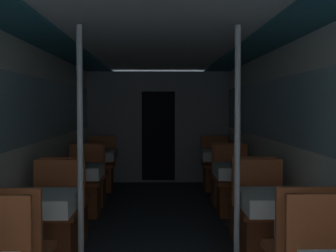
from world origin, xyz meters
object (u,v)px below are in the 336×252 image
Objects in this scene: support_pole_left_1 at (80,156)px; chair_right_far_3 at (216,174)px; chair_left_far_3 at (101,174)px; chair_right_near_3 at (226,186)px; dining_table_left_2 at (76,174)px; dining_table_right_3 at (220,157)px; dining_table_right_1 at (280,206)px; chair_left_near_3 at (91,186)px; support_pole_right_1 at (237,156)px; dining_table_left_3 at (96,158)px; chair_right_near_2 at (250,214)px; chair_left_far_2 at (84,194)px; chair_right_far_2 at (232,193)px; dining_table_left_1 at (37,207)px; chair_left_far_1 at (54,230)px; chair_left_near_2 at (67,215)px; chair_right_far_1 at (263,229)px; dining_table_right_2 at (241,174)px.

support_pole_left_1 is 2.26× the size of chair_right_far_3.
chair_right_near_3 is at bearing 148.85° from chair_left_far_3.
dining_table_left_2 and dining_table_right_3 have the same top height.
chair_left_far_3 is 4.76m from dining_table_right_1.
support_pole_right_1 is (1.66, -3.08, 0.78)m from chair_left_near_3.
dining_table_left_2 is 1.84m from dining_table_left_3.
chair_right_near_3 is at bearing 90.00° from chair_right_near_2.
dining_table_left_2 is 0.36× the size of support_pole_right_1.
support_pole_left_1 is 2.21m from chair_right_near_2.
chair_left_far_3 is 1.00× the size of chair_right_near_2.
dining_table_right_1 is at bearing 129.40° from chair_left_far_2.
chair_right_far_2 and chair_right_near_3 have the same top height.
chair_right_far_3 is at bearing -90.00° from chair_right_far_2.
chair_left_far_3 is 2.13m from dining_table_right_3.
chair_left_near_3 and chair_right_far_3 have the same top height.
chair_left_far_2 is at bearing -148.49° from dining_table_right_3.
chair_left_far_3 is (-0.00, 4.29, -0.36)m from dining_table_left_1.
chair_left_far_1 reaches higher than dining_table_left_1.
chair_right_near_2 is at bearing 123.35° from chair_left_far_3.
chair_right_near_3 is at bearing -129.20° from chair_left_far_1.
chair_left_near_2 is 1.84m from chair_left_near_3.
chair_left_far_1 reaches higher than dining_table_left_2.
chair_right_near_2 is at bearing -90.00° from chair_right_near_3.
dining_table_right_1 is 1.28m from chair_right_near_2.
support_pole_right_1 is (1.66, -2.45, 0.78)m from chair_left_far_2.
chair_right_far_1 is 1.05m from support_pole_right_1.
dining_table_right_2 is at bearing 79.01° from support_pole_right_1.
chair_left_far_2 is 1.00× the size of chair_right_far_1.
chair_right_far_2 is at bearing -31.51° from dining_table_left_3.
support_pole_right_1 is (1.30, 0.00, 0.00)m from support_pole_left_1.
dining_table_right_3 is (2.01, 0.00, 0.00)m from dining_table_left_3.
dining_table_left_1 is 0.80× the size of chair_right_far_2.
dining_table_left_2 is at bearing 131.94° from support_pole_right_1.
dining_table_right_1 is at bearing 0.00° from support_pole_right_1.
chair_right_near_2 is at bearing -50.60° from dining_table_left_3.
chair_right_far_3 is at bearing -137.54° from chair_left_far_2.
support_pole_left_1 is at bearing -83.36° from chair_left_near_3.
dining_table_left_2 is at bearing 90.00° from chair_left_far_3.
dining_table_left_3 is at bearing 95.55° from support_pole_left_1.
dining_table_left_1 is 2.01m from dining_table_right_1.
dining_table_left_3 is 0.80× the size of chair_left_far_3.
chair_left_far_2 is 2.39m from dining_table_right_3.
chair_right_far_3 is at bearing 90.00° from dining_table_right_1.
dining_table_left_2 is (0.00, 1.84, 0.00)m from dining_table_left_1.
chair_left_far_1 reaches higher than dining_table_right_3.
dining_table_left_2 is at bearing -90.00° from dining_table_left_3.
chair_left_far_1 is 1.00× the size of chair_right_near_3.
support_pole_right_1 is 2.82× the size of dining_table_right_3.
dining_table_left_2 is at bearing 90.00° from chair_left_near_2.
dining_table_left_1 is 4.20m from dining_table_right_3.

